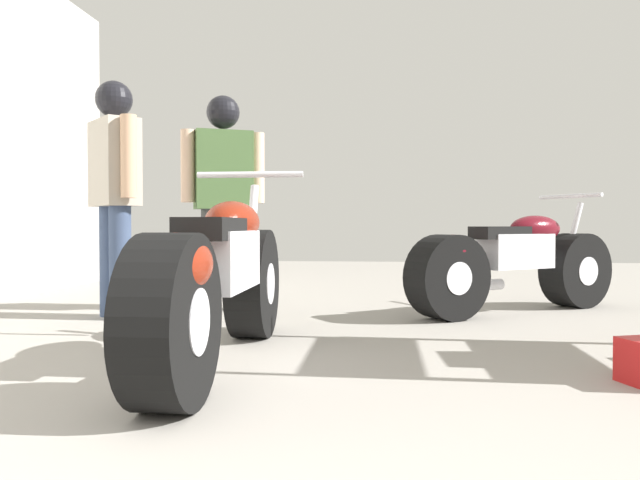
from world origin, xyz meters
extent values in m
plane|color=gray|center=(0.00, 3.13, 0.00)|extent=(15.03, 15.03, 0.00)
cylinder|color=black|center=(-0.29, 3.16, 0.31)|extent=(0.20, 0.62, 0.62)
cylinder|color=silver|center=(-0.29, 3.16, 0.31)|extent=(0.21, 0.24, 0.23)
cylinder|color=black|center=(-0.28, 1.76, 0.31)|extent=(0.20, 0.62, 0.62)
cylinder|color=silver|center=(-0.28, 1.76, 0.31)|extent=(0.21, 0.24, 0.23)
cube|color=silver|center=(-0.28, 2.46, 0.48)|extent=(0.23, 0.62, 0.27)
ellipsoid|color=maroon|center=(-0.28, 2.67, 0.66)|extent=(0.25, 0.50, 0.21)
cube|color=black|center=(-0.28, 2.29, 0.63)|extent=(0.21, 0.46, 0.10)
ellipsoid|color=maroon|center=(-0.28, 1.81, 0.50)|extent=(0.25, 0.43, 0.23)
cylinder|color=silver|center=(-0.29, 3.12, 0.60)|extent=(0.05, 0.24, 0.56)
cylinder|color=silver|center=(-0.29, 3.08, 0.93)|extent=(0.60, 0.04, 0.03)
cylinder|color=silver|center=(-0.42, 2.17, 0.22)|extent=(0.09, 0.53, 0.09)
cylinder|color=black|center=(1.97, 4.70, 0.29)|extent=(0.61, 0.53, 0.58)
cylinder|color=silver|center=(1.97, 4.70, 0.29)|extent=(0.32, 0.33, 0.22)
cylinder|color=black|center=(0.90, 3.93, 0.29)|extent=(0.61, 0.53, 0.58)
cylinder|color=silver|center=(0.90, 3.93, 0.29)|extent=(0.32, 0.33, 0.22)
cube|color=silver|center=(1.43, 4.32, 0.45)|extent=(0.60, 0.51, 0.25)
ellipsoid|color=#5B0F19|center=(1.59, 4.43, 0.62)|extent=(0.52, 0.47, 0.20)
cube|color=black|center=(1.30, 4.22, 0.59)|extent=(0.47, 0.42, 0.09)
ellipsoid|color=#5B0F19|center=(0.93, 3.96, 0.47)|extent=(0.46, 0.42, 0.22)
cylinder|color=silver|center=(1.94, 4.68, 0.56)|extent=(0.21, 0.17, 0.53)
cylinder|color=silver|center=(1.91, 4.66, 0.87)|extent=(0.35, 0.48, 0.03)
cylinder|color=silver|center=(1.14, 4.26, 0.20)|extent=(0.45, 0.36, 0.08)
cylinder|color=#384766|center=(-1.33, 3.73, 0.39)|extent=(0.21, 0.21, 0.78)
cylinder|color=#384766|center=(-1.46, 3.87, 0.39)|extent=(0.21, 0.21, 0.78)
cube|color=#B2A899|center=(-1.40, 3.80, 1.07)|extent=(0.46, 0.47, 0.59)
cylinder|color=tan|center=(-1.21, 3.61, 1.10)|extent=(0.15, 0.15, 0.55)
cylinder|color=tan|center=(-1.58, 4.00, 1.10)|extent=(0.15, 0.15, 0.55)
sphere|color=black|center=(-1.40, 3.80, 1.50)|extent=(0.21, 0.21, 0.21)
sphere|color=black|center=(-1.40, 3.80, 1.52)|extent=(0.25, 0.25, 0.25)
cylinder|color=#4C4C4C|center=(-0.66, 4.30, 0.38)|extent=(0.19, 0.19, 0.77)
cylinder|color=#4C4C4C|center=(-0.83, 4.22, 0.38)|extent=(0.19, 0.19, 0.77)
cube|color=#476638|center=(-0.74, 4.26, 1.06)|extent=(0.48, 0.38, 0.59)
cylinder|color=beige|center=(-0.50, 4.37, 1.08)|extent=(0.14, 0.14, 0.54)
cylinder|color=beige|center=(-0.99, 4.15, 1.08)|extent=(0.14, 0.14, 0.54)
sphere|color=black|center=(-0.74, 4.26, 1.48)|extent=(0.21, 0.21, 0.21)
sphere|color=black|center=(-0.74, 4.26, 1.50)|extent=(0.25, 0.25, 0.25)
camera|label=1|loc=(0.45, -0.30, 0.64)|focal=34.53mm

